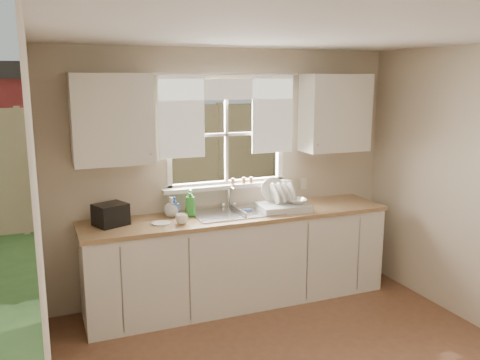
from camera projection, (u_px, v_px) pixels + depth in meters
name	position (u px, v px, depth m)	size (l,w,h in m)	color
room_walls	(339.00, 230.00, 3.30)	(3.62, 4.02, 2.50)	beige
ceiling	(341.00, 29.00, 3.11)	(3.60, 4.00, 0.02)	silver
window	(227.00, 151.00, 5.13)	(1.38, 0.16, 1.06)	white
curtains	(229.00, 106.00, 4.99)	(1.50, 0.03, 0.81)	white
base_cabinets	(239.00, 260.00, 5.04)	(3.00, 0.62, 0.87)	silver
countertop	(239.00, 216.00, 4.95)	(3.04, 0.65, 0.04)	#9E7A4F
upper_cabinet_left	(112.00, 119.00, 4.47)	(0.70, 0.33, 0.80)	silver
upper_cabinet_right	(335.00, 113.00, 5.32)	(0.70, 0.33, 0.80)	silver
wall_outlet	(303.00, 184.00, 5.52)	(0.08, 0.01, 0.12)	beige
sill_jars	(243.00, 180.00, 5.19)	(0.24, 0.04, 0.06)	brown
backyard	(146.00, 18.00, 10.78)	(20.00, 10.00, 6.13)	#335421
sink	(238.00, 220.00, 4.99)	(0.88, 0.52, 0.40)	#B7B7BC
dish_rack	(282.00, 203.00, 5.08)	(0.52, 0.41, 0.31)	silver
bowl	(297.00, 201.00, 5.08)	(0.19, 0.19, 0.05)	silver
soap_bottle_a	(190.00, 202.00, 4.85)	(0.10, 0.10, 0.26)	#2A832B
soap_bottle_b	(175.00, 206.00, 4.85)	(0.08, 0.09, 0.19)	#2E59AC
soap_bottle_c	(171.00, 207.00, 4.84)	(0.14, 0.14, 0.18)	beige
saucer	(161.00, 223.00, 4.60)	(0.17, 0.17, 0.01)	silver
cup	(182.00, 219.00, 4.60)	(0.11, 0.11, 0.09)	white
black_appliance	(111.00, 214.00, 4.54)	(0.27, 0.23, 0.20)	black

